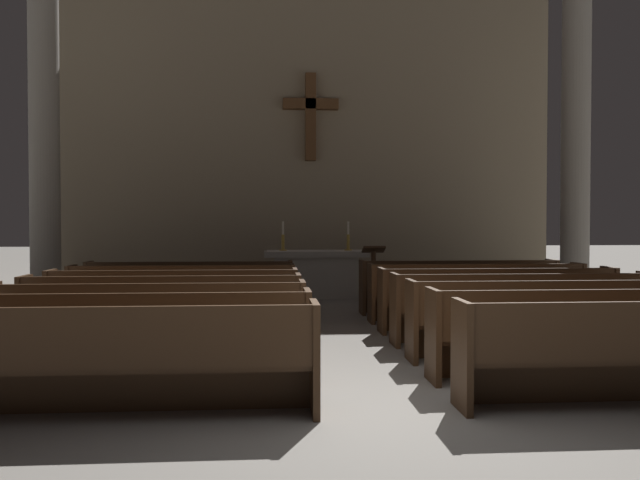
{
  "coord_description": "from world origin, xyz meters",
  "views": [
    {
      "loc": [
        -1.03,
        -5.71,
        1.62
      ],
      "look_at": [
        0.0,
        7.59,
        1.27
      ],
      "focal_mm": 38.18,
      "sensor_mm": 36.0,
      "label": 1
    }
  ],
  "objects_px": {
    "pew_right_row_2": "(599,334)",
    "lectern": "(374,276)",
    "pew_right_row_4": "(524,308)",
    "column_right_second": "(576,139)",
    "pew_right_row_6": "(476,292)",
    "pew_right_row_7": "(459,286)",
    "candlestick_left": "(283,241)",
    "altar": "(316,273)",
    "pew_left_row_4": "(163,312)",
    "pew_left_row_5": "(174,302)",
    "pew_left_row_6": "(183,295)",
    "pew_left_row_2": "(131,340)",
    "pew_right_row_3": "(556,319)",
    "pew_left_row_7": "(190,288)",
    "candlestick_right": "(348,241)",
    "pew_left_row_3": "(149,324)",
    "column_left_second": "(44,134)",
    "pew_left_row_1": "(106,361)",
    "pew_right_row_5": "(498,299)"
  },
  "relations": [
    {
      "from": "column_left_second",
      "to": "candlestick_right",
      "type": "distance_m",
      "value": 6.51
    },
    {
      "from": "pew_left_row_5",
      "to": "lectern",
      "type": "bearing_deg",
      "value": 46.01
    },
    {
      "from": "pew_right_row_7",
      "to": "candlestick_right",
      "type": "bearing_deg",
      "value": 121.53
    },
    {
      "from": "pew_right_row_3",
      "to": "pew_right_row_4",
      "type": "bearing_deg",
      "value": 90.0
    },
    {
      "from": "pew_left_row_5",
      "to": "lectern",
      "type": "relative_size",
      "value": 3.03
    },
    {
      "from": "pew_left_row_7",
      "to": "pew_right_row_6",
      "type": "height_order",
      "value": "same"
    },
    {
      "from": "pew_left_row_6",
      "to": "pew_right_row_7",
      "type": "bearing_deg",
      "value": 12.25
    },
    {
      "from": "pew_right_row_2",
      "to": "pew_left_row_4",
      "type": "bearing_deg",
      "value": 156.52
    },
    {
      "from": "pew_left_row_3",
      "to": "column_right_second",
      "type": "xyz_separation_m",
      "value": [
        7.76,
        6.09,
        2.88
      ]
    },
    {
      "from": "pew_left_row_4",
      "to": "pew_left_row_6",
      "type": "height_order",
      "value": "same"
    },
    {
      "from": "pew_left_row_5",
      "to": "pew_left_row_3",
      "type": "bearing_deg",
      "value": -90.0
    },
    {
      "from": "pew_left_row_5",
      "to": "lectern",
      "type": "xyz_separation_m",
      "value": [
        3.42,
        3.54,
        0.07
      ]
    },
    {
      "from": "pew_right_row_5",
      "to": "pew_right_row_6",
      "type": "bearing_deg",
      "value": 90.0
    },
    {
      "from": "candlestick_left",
      "to": "candlestick_right",
      "type": "bearing_deg",
      "value": 0.0
    },
    {
      "from": "pew_left_row_2",
      "to": "pew_right_row_6",
      "type": "distance_m",
      "value": 6.23
    },
    {
      "from": "pew_left_row_3",
      "to": "pew_right_row_2",
      "type": "relative_size",
      "value": 1.0
    },
    {
      "from": "candlestick_left",
      "to": "pew_left_row_3",
      "type": "bearing_deg",
      "value": -103.7
    },
    {
      "from": "pew_right_row_6",
      "to": "pew_right_row_7",
      "type": "distance_m",
      "value": 1.02
    },
    {
      "from": "pew_left_row_7",
      "to": "pew_right_row_7",
      "type": "distance_m",
      "value": 4.71
    },
    {
      "from": "pew_left_row_6",
      "to": "pew_right_row_7",
      "type": "xyz_separation_m",
      "value": [
        4.71,
        1.02,
        0.0
      ]
    },
    {
      "from": "pew_left_row_5",
      "to": "pew_left_row_2",
      "type": "bearing_deg",
      "value": -90.0
    },
    {
      "from": "pew_left_row_2",
      "to": "pew_left_row_6",
      "type": "distance_m",
      "value": 4.09
    },
    {
      "from": "column_right_second",
      "to": "lectern",
      "type": "xyz_separation_m",
      "value": [
        -4.34,
        -0.51,
        -2.81
      ]
    },
    {
      "from": "candlestick_right",
      "to": "pew_right_row_7",
      "type": "bearing_deg",
      "value": -58.47
    },
    {
      "from": "pew_left_row_7",
      "to": "pew_right_row_7",
      "type": "xyz_separation_m",
      "value": [
        4.71,
        0.0,
        0.0
      ]
    },
    {
      "from": "pew_left_row_2",
      "to": "pew_right_row_3",
      "type": "bearing_deg",
      "value": 12.25
    },
    {
      "from": "pew_left_row_6",
      "to": "pew_right_row_6",
      "type": "xyz_separation_m",
      "value": [
        4.71,
        0.0,
        0.0
      ]
    },
    {
      "from": "pew_right_row_2",
      "to": "pew_right_row_3",
      "type": "xyz_separation_m",
      "value": [
        0.0,
        1.02,
        0.0
      ]
    },
    {
      "from": "lectern",
      "to": "pew_right_row_7",
      "type": "bearing_deg",
      "value": -49.19
    },
    {
      "from": "pew_right_row_2",
      "to": "pew_right_row_3",
      "type": "relative_size",
      "value": 1.0
    },
    {
      "from": "pew_left_row_5",
      "to": "pew_right_row_7",
      "type": "relative_size",
      "value": 1.0
    },
    {
      "from": "pew_right_row_7",
      "to": "column_left_second",
      "type": "distance_m",
      "value": 8.51
    },
    {
      "from": "pew_left_row_4",
      "to": "column_right_second",
      "type": "distance_m",
      "value": 9.7
    },
    {
      "from": "pew_left_row_6",
      "to": "column_left_second",
      "type": "relative_size",
      "value": 0.51
    },
    {
      "from": "lectern",
      "to": "column_right_second",
      "type": "bearing_deg",
      "value": 6.65
    },
    {
      "from": "pew_right_row_6",
      "to": "pew_left_row_5",
      "type": "bearing_deg",
      "value": -167.75
    },
    {
      "from": "pew_left_row_2",
      "to": "altar",
      "type": "height_order",
      "value": "altar"
    },
    {
      "from": "pew_left_row_3",
      "to": "pew_right_row_4",
      "type": "distance_m",
      "value": 4.82
    },
    {
      "from": "pew_right_row_2",
      "to": "lectern",
      "type": "xyz_separation_m",
      "value": [
        -1.29,
        6.6,
        0.07
      ]
    },
    {
      "from": "pew_left_row_4",
      "to": "pew_right_row_4",
      "type": "xyz_separation_m",
      "value": [
        4.71,
        0.0,
        0.0
      ]
    },
    {
      "from": "pew_left_row_6",
      "to": "altar",
      "type": "xyz_separation_m",
      "value": [
        2.35,
        3.72,
        0.06
      ]
    },
    {
      "from": "pew_right_row_4",
      "to": "column_right_second",
      "type": "distance_m",
      "value": 6.58
    },
    {
      "from": "column_right_second",
      "to": "altar",
      "type": "height_order",
      "value": "column_right_second"
    },
    {
      "from": "column_right_second",
      "to": "pew_left_row_3",
      "type": "bearing_deg",
      "value": -141.88
    },
    {
      "from": "pew_left_row_6",
      "to": "candlestick_right",
      "type": "bearing_deg",
      "value": 50.6
    },
    {
      "from": "candlestick_left",
      "to": "altar",
      "type": "bearing_deg",
      "value": 0.0
    },
    {
      "from": "pew_right_row_2",
      "to": "pew_right_row_3",
      "type": "distance_m",
      "value": 1.02
    },
    {
      "from": "pew_left_row_1",
      "to": "lectern",
      "type": "relative_size",
      "value": 3.03
    },
    {
      "from": "pew_left_row_4",
      "to": "column_left_second",
      "type": "height_order",
      "value": "column_left_second"
    },
    {
      "from": "pew_left_row_2",
      "to": "pew_right_row_4",
      "type": "bearing_deg",
      "value": 23.48
    }
  ]
}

